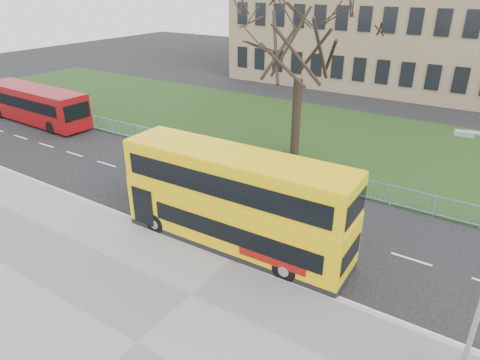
# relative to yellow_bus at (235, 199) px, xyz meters

# --- Properties ---
(ground) EXTENTS (120.00, 120.00, 0.00)m
(ground) POSITION_rel_yellow_bus_xyz_m (0.52, 0.51, -2.19)
(ground) COLOR black
(ground) RESTS_ON ground
(pavement) EXTENTS (80.00, 10.50, 0.12)m
(pavement) POSITION_rel_yellow_bus_xyz_m (0.52, -6.24, -2.13)
(pavement) COLOR slate
(pavement) RESTS_ON ground
(kerb) EXTENTS (80.00, 0.20, 0.14)m
(kerb) POSITION_rel_yellow_bus_xyz_m (0.52, -1.04, -2.12)
(kerb) COLOR #969799
(kerb) RESTS_ON ground
(grass_verge) EXTENTS (80.00, 15.40, 0.08)m
(grass_verge) POSITION_rel_yellow_bus_xyz_m (0.52, 14.81, -2.15)
(grass_verge) COLOR #1D3A15
(grass_verge) RESTS_ON ground
(guard_railing) EXTENTS (40.00, 0.12, 1.10)m
(guard_railing) POSITION_rel_yellow_bus_xyz_m (0.52, 7.11, -1.64)
(guard_railing) COLOR #7FACE3
(guard_railing) RESTS_ON ground
(bare_tree) EXTENTS (8.02, 8.02, 11.46)m
(bare_tree) POSITION_rel_yellow_bus_xyz_m (-2.48, 10.51, 3.62)
(bare_tree) COLOR black
(bare_tree) RESTS_ON grass_verge
(civic_building) EXTENTS (30.00, 15.00, 14.00)m
(civic_building) POSITION_rel_yellow_bus_xyz_m (-4.48, 35.51, 4.81)
(civic_building) COLOR #90745B
(civic_building) RESTS_ON ground
(yellow_bus) EXTENTS (9.81, 2.52, 4.09)m
(yellow_bus) POSITION_rel_yellow_bus_xyz_m (0.00, 0.00, 0.00)
(yellow_bus) COLOR yellow
(yellow_bus) RESTS_ON ground
(red_bus) EXTENTS (10.44, 2.67, 2.74)m
(red_bus) POSITION_rel_yellow_bus_xyz_m (-22.57, 5.90, -0.74)
(red_bus) COLOR maroon
(red_bus) RESTS_ON ground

